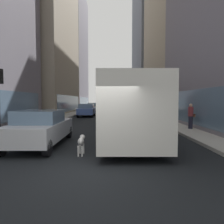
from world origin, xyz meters
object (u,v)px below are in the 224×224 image
at_px(car_black_suv, 125,108).
at_px(car_white_van, 92,107).
at_px(box_truck, 118,104).
at_px(transit_bus, 124,105).
at_px(car_blue_hatchback, 86,110).
at_px(pedestrian_with_handbag, 190,116).
at_px(car_silver_sedan, 40,128).
at_px(dalmatian_dog, 80,141).
at_px(car_red_coupe, 104,105).

bearing_deg(car_black_suv, car_white_van, 171.28).
bearing_deg(box_truck, car_black_suv, 82.88).
relative_size(car_white_van, box_truck, 0.62).
height_order(car_black_suv, box_truck, box_truck).
bearing_deg(transit_bus, car_blue_hatchback, 105.44).
bearing_deg(car_white_van, car_blue_hatchback, -90.00).
relative_size(car_white_van, pedestrian_with_handbag, 2.77).
bearing_deg(box_truck, car_silver_sedan, -106.72).
distance_m(car_black_suv, dalmatian_dog, 27.96).
bearing_deg(transit_bus, car_white_van, 99.37).
bearing_deg(car_blue_hatchback, pedestrian_with_handbag, -55.95).
bearing_deg(car_white_van, car_black_suv, -8.72).
xyz_separation_m(transit_bus, box_truck, (0.00, 10.59, -0.11)).
bearing_deg(car_blue_hatchback, box_truck, -44.23).
bearing_deg(car_silver_sedan, box_truck, 73.28).
distance_m(car_black_suv, pedestrian_with_handbag, 21.71).
distance_m(car_silver_sedan, car_white_van, 26.99).
distance_m(transit_bus, dalmatian_dog, 4.92).
relative_size(transit_bus, car_blue_hatchback, 2.73).
distance_m(transit_bus, box_truck, 10.59).
relative_size(transit_bus, dalmatian_dog, 11.98).
relative_size(transit_bus, car_red_coupe, 2.91).
relative_size(transit_bus, car_silver_sedan, 2.44).
xyz_separation_m(transit_bus, car_white_van, (-4.00, 24.25, -0.95)).
bearing_deg(car_blue_hatchback, car_silver_sedan, -90.00).
relative_size(car_black_suv, box_truck, 0.61).
relative_size(car_silver_sedan, pedestrian_with_handbag, 2.80).
distance_m(car_red_coupe, car_silver_sedan, 41.25).
xyz_separation_m(car_silver_sedan, car_white_van, (0.00, 26.99, -0.00)).
bearing_deg(car_red_coupe, car_black_suv, -75.16).
bearing_deg(dalmatian_dog, car_blue_hatchback, 96.23).
distance_m(car_black_suv, box_truck, 12.93).
xyz_separation_m(car_red_coupe, car_silver_sedan, (-1.60, -41.22, 0.01)).
bearing_deg(transit_bus, car_red_coupe, 93.57).
relative_size(car_blue_hatchback, pedestrian_with_handbag, 2.50).
height_order(transit_bus, car_silver_sedan, transit_bus).
height_order(car_blue_hatchback, pedestrian_with_handbag, pedestrian_with_handbag).
bearing_deg(car_red_coupe, box_truck, -85.08).
bearing_deg(dalmatian_dog, transit_bus, 65.86).
distance_m(transit_bus, pedestrian_with_handbag, 4.95).
xyz_separation_m(car_blue_hatchback, pedestrian_with_handbag, (8.52, -12.60, 0.19)).
height_order(car_white_van, pedestrian_with_handbag, pedestrian_with_handbag).
bearing_deg(car_red_coupe, transit_bus, -86.43).
bearing_deg(car_black_suv, box_truck, -97.12).
distance_m(car_red_coupe, pedestrian_with_handbag, 37.26).
xyz_separation_m(car_red_coupe, box_truck, (2.40, -27.90, 0.85)).
height_order(car_silver_sedan, pedestrian_with_handbag, pedestrian_with_handbag).
bearing_deg(box_truck, transit_bus, -90.00).
relative_size(car_blue_hatchback, dalmatian_dog, 4.39).
relative_size(car_red_coupe, car_white_van, 0.85).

